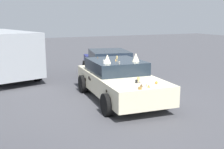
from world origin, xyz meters
name	(u,v)px	position (x,y,z in m)	size (l,w,h in m)	color
ground_plane	(120,99)	(0.00, 0.00, 0.00)	(60.00, 60.00, 0.00)	#47474C
art_car_decorated	(119,80)	(0.08, -0.01, 0.68)	(4.49, 2.36, 1.60)	beige
parked_van_behind_left	(1,52)	(5.37, 3.38, 1.21)	(5.39, 3.13, 2.16)	#9EA3A8
parked_sedan_row_back_center	(109,64)	(3.13, -0.99, 0.69)	(4.54, 2.66, 1.31)	navy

